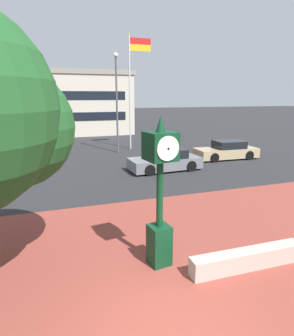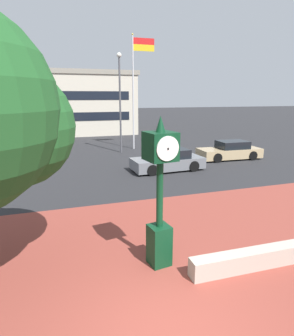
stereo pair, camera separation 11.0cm
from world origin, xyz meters
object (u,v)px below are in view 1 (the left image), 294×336
at_px(civic_building, 35,103).
at_px(street_lamp_post, 117,94).
at_px(flagpole_primary, 132,82).
at_px(car_street_near, 227,151).
at_px(car_street_mid, 166,161).
at_px(street_clock, 160,192).

height_order(civic_building, street_lamp_post, street_lamp_post).
xyz_separation_m(civic_building, street_lamp_post, (6.40, -15.43, 0.93)).
bearing_deg(civic_building, street_lamp_post, -67.47).
bearing_deg(flagpole_primary, car_street_near, -48.79).
distance_m(flagpole_primary, civic_building, 16.40).
bearing_deg(civic_building, flagpole_primary, -60.64).
height_order(car_street_mid, street_lamp_post, street_lamp_post).
xyz_separation_m(flagpole_primary, civic_building, (-7.99, 14.20, -1.87)).
relative_size(car_street_mid, street_lamp_post, 0.59).
distance_m(car_street_mid, civic_building, 23.34).
distance_m(car_street_near, car_street_mid, 5.58).
height_order(car_street_mid, civic_building, civic_building).
bearing_deg(flagpole_primary, civic_building, 119.36).
bearing_deg(car_street_mid, civic_building, 16.64).
height_order(car_street_mid, flagpole_primary, flagpole_primary).
height_order(street_clock, car_street_near, street_clock).
relative_size(street_clock, flagpole_primary, 0.43).
xyz_separation_m(street_clock, flagpole_primary, (4.07, 16.76, 3.41)).
distance_m(car_street_mid, street_lamp_post, 7.60).
relative_size(flagpole_primary, street_lamp_post, 1.22).
distance_m(car_street_mid, flagpole_primary, 9.00).
bearing_deg(civic_building, street_clock, -82.80).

